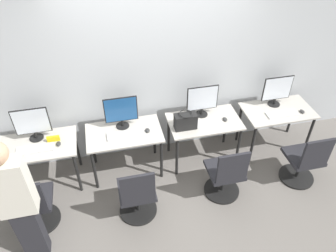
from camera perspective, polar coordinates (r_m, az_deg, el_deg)
The scene contains 25 objects.
ground_plane at distance 4.74m, azimuth 0.33°, elevation -8.93°, with size 20.00×20.00×0.00m, color slate.
wall_back at distance 4.42m, azimuth -1.79°, elevation 10.38°, with size 12.00×0.05×2.80m.
desk_far_left at distance 4.56m, azimuth -21.74°, elevation -3.95°, with size 1.01×0.60×0.70m.
monitor_far_left at distance 4.47m, azimuth -22.63°, elevation 0.43°, with size 0.44×0.18×0.46m.
keyboard_far_left at distance 4.44m, azimuth -22.13°, elevation -3.72°, with size 0.46×0.15×0.02m.
mouse_far_left at distance 4.40m, azimuth -18.54°, elevation -2.95°, with size 0.06×0.09×0.03m.
office_chair_far_left at distance 4.28m, azimuth -22.30°, elevation -12.80°, with size 0.48×0.48×0.88m.
person_far_left at distance 3.64m, azimuth -24.78°, elevation -11.73°, with size 0.36×0.22×1.67m.
desk_left at distance 4.47m, azimuth -7.58°, elevation -1.99°, with size 1.01×0.60×0.70m.
monitor_left at distance 4.36m, azimuth -8.17°, elevation 2.50°, with size 0.44×0.18×0.46m.
keyboard_left at distance 4.35m, azimuth -7.59°, elevation -1.55°, with size 0.46×0.15×0.02m.
mouse_left at distance 4.38m, azimuth -3.58°, elevation -0.75°, with size 0.06×0.09×0.03m.
office_chair_left at distance 4.08m, azimuth -5.34°, elevation -12.07°, with size 0.48×0.48×0.88m.
desk_right at distance 4.65m, azimuth 6.28°, elevation 0.05°, with size 1.01×0.60×0.70m.
monitor_right at distance 4.56m, azimuth 6.00°, elevation 4.50°, with size 0.44×0.18×0.46m.
keyboard_right at distance 4.53m, azimuth 6.67°, elevation 0.44°, with size 0.46×0.15×0.02m.
mouse_right at distance 4.63m, azimuth 9.90°, elevation 1.17°, with size 0.06×0.09×0.03m.
office_chair_right at distance 4.34m, azimuth 9.99°, elevation -8.57°, with size 0.48×0.48×0.88m.
desk_far_right at distance 5.08m, azimuth 18.44°, elevation 1.85°, with size 1.01×0.60×0.70m.
monitor_far_right at distance 4.99m, azimuth 18.46°, elevation 5.93°, with size 0.44×0.18×0.46m.
keyboard_far_right at distance 4.95m, azimuth 19.25°, elevation 2.02°, with size 0.46×0.15×0.02m.
mouse_far_right at distance 5.09m, azimuth 22.33°, elevation 2.36°, with size 0.06×0.09×0.03m.
office_chair_far_right at distance 4.81m, azimuth 22.63°, elevation -5.87°, with size 0.48×0.48×0.88m.
handbag at distance 4.38m, azimuth 3.07°, elevation 0.86°, with size 0.30×0.18×0.25m.
placard_far_left at distance 4.46m, azimuth -19.35°, elevation -2.10°, with size 0.16×0.03×0.08m.
Camera 1 is at (-0.73, -3.08, 3.53)m, focal length 35.00 mm.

